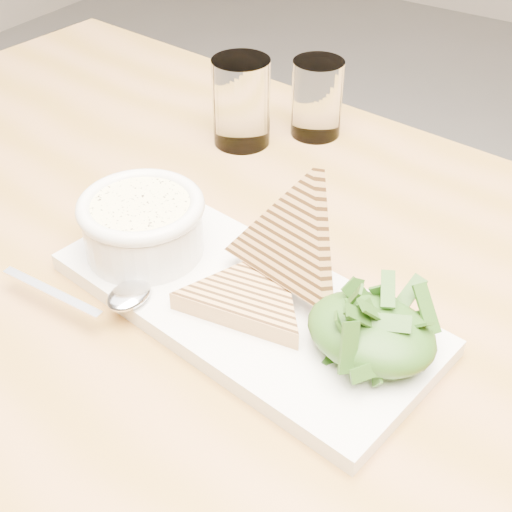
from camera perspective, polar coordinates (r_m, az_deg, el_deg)
The scene contains 14 objects.
table_top at distance 0.77m, azimuth -6.75°, elevation 0.12°, with size 1.14×0.76×0.04m, color #A87340.
table_leg_bl at distance 1.47m, azimuth -13.37°, elevation 2.37°, with size 0.06×0.06×0.69m, color #A87340.
platter at distance 0.66m, azimuth -0.97°, elevation -3.72°, with size 0.36×0.16×0.02m, color white.
soup_bowl at distance 0.70m, azimuth -8.98°, elevation 1.96°, with size 0.12×0.12×0.05m, color white.
soup at distance 0.68m, azimuth -9.21°, elevation 3.85°, with size 0.10×0.10×0.01m, color #FBEFAA.
bowl_rim at distance 0.68m, azimuth -9.23°, elevation 3.98°, with size 0.12×0.12×0.01m, color white.
sandwich_flat at distance 0.64m, azimuth -0.49°, elevation -3.26°, with size 0.14×0.14×0.02m, color tan, non-canonical shape.
sandwich_lean at distance 0.64m, azimuth 2.78°, elevation 1.03°, with size 0.14×0.14×0.08m, color tan, non-canonical shape.
salad_base at distance 0.59m, azimuth 9.20°, elevation -6.07°, with size 0.11×0.09×0.04m, color #1E4113.
arugula_pile at distance 0.59m, azimuth 9.25°, elevation -5.67°, with size 0.11×0.10×0.05m, color #30571A, non-canonical shape.
spoon_bowl at distance 0.65m, azimuth -10.13°, elevation -3.11°, with size 0.03×0.05×0.01m, color silver.
spoon_handle at distance 0.68m, azimuth -16.04°, elevation -2.78°, with size 0.12×0.01×0.00m, color silver.
glass_near at distance 0.90m, azimuth -1.18°, elevation 12.21°, with size 0.07×0.07×0.11m, color white.
glass_far at distance 0.92m, azimuth 4.89°, elevation 12.46°, with size 0.06×0.06×0.10m, color white.
Camera 1 is at (0.19, -0.37, 1.18)m, focal length 50.00 mm.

